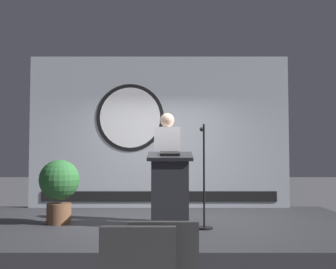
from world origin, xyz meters
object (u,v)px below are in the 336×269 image
potted_plant (57,185)px  speaker_person (165,166)px  microphone_stand (202,192)px  podium (168,190)px

potted_plant → speaker_person: bearing=7.5°
microphone_stand → potted_plant: 2.15m
microphone_stand → potted_plant: bearing=170.0°
speaker_person → potted_plant: speaker_person is taller
podium → microphone_stand: bearing=-12.5°
podium → speaker_person: (-0.04, 0.48, 0.33)m
microphone_stand → potted_plant: microphone_stand is taller
speaker_person → potted_plant: bearing=-172.5°
speaker_person → potted_plant: size_ratio=1.76×
podium → potted_plant: size_ratio=1.13×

